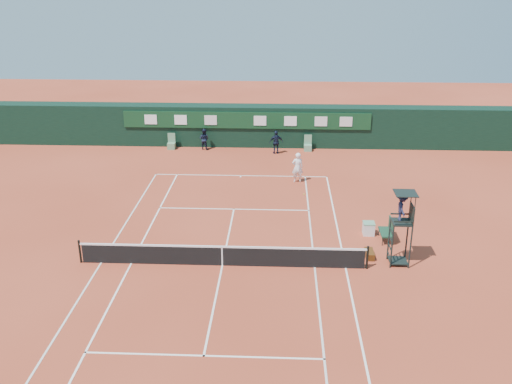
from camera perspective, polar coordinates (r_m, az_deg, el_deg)
ground at (r=25.71m, az=-3.38°, el=-7.34°), size 90.00×90.00×0.00m
court_lines at (r=25.71m, az=-3.38°, el=-7.33°), size 11.05×23.85×0.01m
tennis_net at (r=25.47m, az=-3.41°, el=-6.34°), size 12.90×0.10×1.10m
back_wall at (r=42.63m, az=-0.90°, el=6.67°), size 40.00×1.65×3.00m
linesman_chair_left at (r=42.43m, az=-8.45°, el=4.70°), size 0.55×0.50×1.15m
linesman_chair_right at (r=41.72m, az=5.21°, el=4.56°), size 0.55×0.50×1.15m
umpire_chair at (r=25.55m, az=14.42°, el=-2.08°), size 0.96×0.95×3.42m
player_bench at (r=28.36m, az=13.08°, el=-3.67°), size 0.56×1.20×1.10m
tennis_bag at (r=26.80m, az=11.28°, el=-6.10°), size 0.37×0.85×0.32m
cooler at (r=28.93m, az=11.19°, el=-3.59°), size 0.57×0.57×0.65m
tennis_ball at (r=33.50m, az=4.83°, el=-0.23°), size 0.08×0.08×0.08m
player at (r=35.24m, az=4.17°, el=2.47°), size 0.74×0.53×1.89m
ball_kid_left at (r=41.93m, az=-5.21°, el=5.29°), size 0.91×0.81×1.54m
ball_kid_right at (r=40.76m, az=2.04°, el=4.99°), size 1.04×0.58×1.68m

